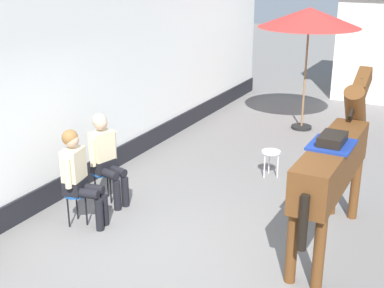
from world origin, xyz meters
name	(u,v)px	position (x,y,z in m)	size (l,w,h in m)	color
ground_plane	(261,174)	(0.00, 3.00, 0.00)	(40.00, 40.00, 0.00)	slate
pub_facade_wall	(83,89)	(-2.55, 1.50, 1.54)	(0.34, 14.00, 3.40)	white
seated_visitor_near	(78,173)	(-1.57, 0.11, 0.78)	(0.61, 0.48, 1.39)	#194C99
seated_visitor_far	(105,154)	(-1.68, 0.86, 0.78)	(0.61, 0.48, 1.39)	#194C99
saddled_horse_center	(334,160)	(1.59, 1.25, 1.16)	(0.50, 3.00, 2.06)	brown
cafe_parasol	(309,18)	(-0.13, 5.79, 2.36)	(2.10, 2.10, 2.58)	black
spare_stool_white	(271,154)	(0.17, 2.96, 0.40)	(0.32, 0.32, 0.46)	white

